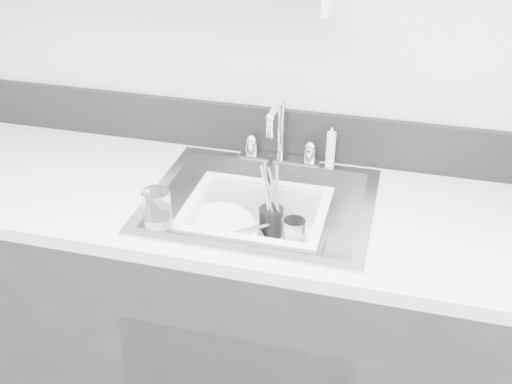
# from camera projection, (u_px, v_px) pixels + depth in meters

# --- Properties ---
(counter_run) EXTENTS (3.20, 0.62, 0.92)m
(counter_run) POSITION_uv_depth(u_px,v_px,m) (260.00, 321.00, 1.95)
(counter_run) COLOR #232326
(counter_run) RESTS_ON ground
(backsplash) EXTENTS (3.20, 0.02, 0.16)m
(backsplash) POSITION_uv_depth(u_px,v_px,m) (284.00, 133.00, 1.92)
(backsplash) COLOR black
(backsplash) RESTS_ON counter_run
(sink) EXTENTS (0.64, 0.52, 0.20)m
(sink) POSITION_uv_depth(u_px,v_px,m) (260.00, 227.00, 1.76)
(sink) COLOR silver
(sink) RESTS_ON counter_run
(faucet) EXTENTS (0.26, 0.18, 0.23)m
(faucet) POSITION_uv_depth(u_px,v_px,m) (280.00, 145.00, 1.89)
(faucet) COLOR silver
(faucet) RESTS_ON counter_run
(side_sprayer) EXTENTS (0.03, 0.03, 0.14)m
(side_sprayer) POSITION_uv_depth(u_px,v_px,m) (331.00, 147.00, 1.86)
(side_sprayer) COLOR white
(side_sprayer) RESTS_ON counter_run
(wash_tub) EXTENTS (0.42, 0.35, 0.16)m
(wash_tub) POSITION_uv_depth(u_px,v_px,m) (256.00, 230.00, 1.75)
(wash_tub) COLOR white
(wash_tub) RESTS_ON sink
(plate_stack) EXTENTS (0.26, 0.25, 0.10)m
(plate_stack) POSITION_uv_depth(u_px,v_px,m) (224.00, 241.00, 1.76)
(plate_stack) COLOR white
(plate_stack) RESTS_ON wash_tub
(utensil_cup) EXTENTS (0.07, 0.07, 0.25)m
(utensil_cup) POSITION_uv_depth(u_px,v_px,m) (271.00, 219.00, 1.81)
(utensil_cup) COLOR black
(utensil_cup) RESTS_ON wash_tub
(ladle) EXTENTS (0.26, 0.22, 0.07)m
(ladle) POSITION_uv_depth(u_px,v_px,m) (247.00, 230.00, 1.80)
(ladle) COLOR silver
(ladle) RESTS_ON wash_tub
(tumbler_in_tub) EXTENTS (0.08, 0.08, 0.09)m
(tumbler_in_tub) POSITION_uv_depth(u_px,v_px,m) (294.00, 233.00, 1.76)
(tumbler_in_tub) COLOR white
(tumbler_in_tub) RESTS_ON wash_tub
(tumbler_counter) EXTENTS (0.09, 0.09, 0.10)m
(tumbler_counter) POSITION_uv_depth(u_px,v_px,m) (157.00, 208.00, 1.59)
(tumbler_counter) COLOR white
(tumbler_counter) RESTS_ON counter_run
(bowl_small) EXTENTS (0.11, 0.11, 0.03)m
(bowl_small) POSITION_uv_depth(u_px,v_px,m) (279.00, 261.00, 1.70)
(bowl_small) COLOR white
(bowl_small) RESTS_ON wash_tub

